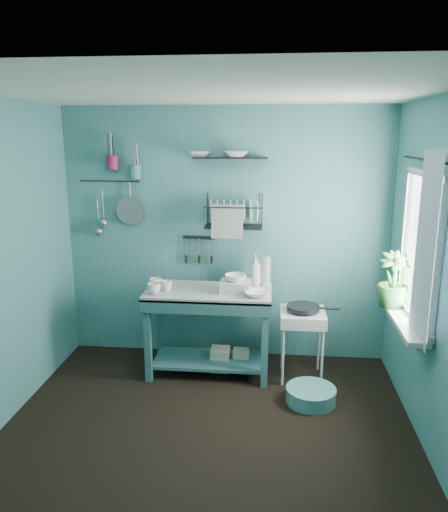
# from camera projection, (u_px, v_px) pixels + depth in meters

# --- Properties ---
(floor) EXTENTS (3.20, 3.20, 0.00)m
(floor) POSITION_uv_depth(u_px,v_px,m) (206.00, 435.00, 3.80)
(floor) COLOR black
(floor) RESTS_ON ground
(ceiling) EXTENTS (3.20, 3.20, 0.00)m
(ceiling) POSITION_uv_depth(u_px,v_px,m) (203.00, 91.00, 3.20)
(ceiling) COLOR silver
(ceiling) RESTS_ON ground
(wall_back) EXTENTS (3.20, 0.00, 3.20)m
(wall_back) POSITION_uv_depth(u_px,v_px,m) (226.00, 236.00, 4.95)
(wall_back) COLOR teal
(wall_back) RESTS_ON ground
(wall_front) EXTENTS (3.20, 0.00, 3.20)m
(wall_front) POSITION_uv_depth(u_px,v_px,m) (155.00, 379.00, 2.05)
(wall_front) COLOR teal
(wall_front) RESTS_ON ground
(wall_right) EXTENTS (0.00, 3.00, 3.00)m
(wall_right) POSITION_uv_depth(u_px,v_px,m) (441.00, 284.00, 3.35)
(wall_right) COLOR teal
(wall_right) RESTS_ON ground
(work_counter) EXTENTS (1.25, 0.78, 0.82)m
(work_counter) POSITION_uv_depth(u_px,v_px,m) (209.00, 331.00, 4.72)
(work_counter) COLOR #306065
(work_counter) RESTS_ON floor
(mug_left) EXTENTS (0.12, 0.12, 0.10)m
(mug_left) POSITION_uv_depth(u_px,v_px,m) (154.00, 289.00, 4.50)
(mug_left) COLOR white
(mug_left) RESTS_ON work_counter
(mug_mid) EXTENTS (0.14, 0.14, 0.09)m
(mug_mid) POSITION_uv_depth(u_px,v_px,m) (167.00, 286.00, 4.59)
(mug_mid) COLOR white
(mug_mid) RESTS_ON work_counter
(mug_right) EXTENTS (0.17, 0.17, 0.10)m
(mug_right) POSITION_uv_depth(u_px,v_px,m) (156.00, 283.00, 4.66)
(mug_right) COLOR white
(mug_right) RESTS_ON work_counter
(wash_tub) EXTENTS (0.28, 0.22, 0.10)m
(wash_tub) POSITION_uv_depth(u_px,v_px,m) (235.00, 286.00, 4.57)
(wash_tub) COLOR beige
(wash_tub) RESTS_ON work_counter
(tub_bowl) EXTENTS (0.20, 0.19, 0.06)m
(tub_bowl) POSITION_uv_depth(u_px,v_px,m) (236.00, 278.00, 4.55)
(tub_bowl) COLOR white
(tub_bowl) RESTS_ON wash_tub
(soap_bottle) EXTENTS (0.11, 0.12, 0.30)m
(soap_bottle) POSITION_uv_depth(u_px,v_px,m) (255.00, 270.00, 4.74)
(soap_bottle) COLOR beige
(soap_bottle) RESTS_ON work_counter
(water_bottle) EXTENTS (0.09, 0.09, 0.28)m
(water_bottle) POSITION_uv_depth(u_px,v_px,m) (266.00, 271.00, 4.75)
(water_bottle) COLOR #A8B8BC
(water_bottle) RESTS_ON work_counter
(counter_bowl) EXTENTS (0.22, 0.22, 0.05)m
(counter_bowl) POSITION_uv_depth(u_px,v_px,m) (257.00, 294.00, 4.43)
(counter_bowl) COLOR white
(counter_bowl) RESTS_ON work_counter
(hotplate_stand) EXTENTS (0.43, 0.43, 0.65)m
(hotplate_stand) POSITION_uv_depth(u_px,v_px,m) (302.00, 345.00, 4.63)
(hotplate_stand) COLOR beige
(hotplate_stand) RESTS_ON floor
(frying_pan) EXTENTS (0.30, 0.30, 0.03)m
(frying_pan) POSITION_uv_depth(u_px,v_px,m) (303.00, 307.00, 4.55)
(frying_pan) COLOR black
(frying_pan) RESTS_ON hotplate_stand
(knife_strip) EXTENTS (0.32, 0.04, 0.03)m
(knife_strip) POSITION_uv_depth(u_px,v_px,m) (199.00, 238.00, 4.95)
(knife_strip) COLOR black
(knife_strip) RESTS_ON wall_back
(dish_rack) EXTENTS (0.58, 0.33, 0.32)m
(dish_rack) POSITION_uv_depth(u_px,v_px,m) (234.00, 211.00, 4.75)
(dish_rack) COLOR black
(dish_rack) RESTS_ON wall_back
(upper_shelf) EXTENTS (0.71, 0.24, 0.01)m
(upper_shelf) POSITION_uv_depth(u_px,v_px,m) (230.00, 158.00, 4.67)
(upper_shelf) COLOR black
(upper_shelf) RESTS_ON wall_back
(shelf_bowl_left) EXTENTS (0.23, 0.23, 0.05)m
(shelf_bowl_left) POSITION_uv_depth(u_px,v_px,m) (199.00, 150.00, 4.68)
(shelf_bowl_left) COLOR white
(shelf_bowl_left) RESTS_ON upper_shelf
(shelf_bowl_right) EXTENTS (0.23, 0.23, 0.06)m
(shelf_bowl_right) POSITION_uv_depth(u_px,v_px,m) (236.00, 157.00, 4.66)
(shelf_bowl_right) COLOR white
(shelf_bowl_right) RESTS_ON upper_shelf
(utensil_cup_magenta) EXTENTS (0.11, 0.11, 0.13)m
(utensil_cup_magenta) POSITION_uv_depth(u_px,v_px,m) (112.00, 162.00, 4.81)
(utensil_cup_magenta) COLOR #9B1C52
(utensil_cup_magenta) RESTS_ON wall_back
(utensil_cup_teal) EXTENTS (0.11, 0.11, 0.13)m
(utensil_cup_teal) POSITION_uv_depth(u_px,v_px,m) (135.00, 172.00, 4.81)
(utensil_cup_teal) COLOR teal
(utensil_cup_teal) RESTS_ON wall_back
(colander) EXTENTS (0.28, 0.03, 0.28)m
(colander) POSITION_uv_depth(u_px,v_px,m) (130.00, 210.00, 4.94)
(colander) COLOR gray
(colander) RESTS_ON wall_back
(ladle_outer) EXTENTS (0.01, 0.01, 0.30)m
(ladle_outer) POSITION_uv_depth(u_px,v_px,m) (103.00, 205.00, 4.96)
(ladle_outer) COLOR gray
(ladle_outer) RESTS_ON wall_back
(ladle_inner) EXTENTS (0.01, 0.01, 0.30)m
(ladle_inner) POSITION_uv_depth(u_px,v_px,m) (98.00, 214.00, 4.99)
(ladle_inner) COLOR gray
(ladle_inner) RESTS_ON wall_back
(hook_rail) EXTENTS (0.60, 0.01, 0.01)m
(hook_rail) POSITION_uv_depth(u_px,v_px,m) (110.00, 181.00, 4.91)
(hook_rail) COLOR black
(hook_rail) RESTS_ON wall_back
(window_glass) EXTENTS (0.00, 1.10, 1.10)m
(window_glass) POSITION_uv_depth(u_px,v_px,m) (422.00, 248.00, 3.75)
(window_glass) COLOR white
(window_glass) RESTS_ON wall_right
(windowsill) EXTENTS (0.16, 0.95, 0.04)m
(windowsill) POSITION_uv_depth(u_px,v_px,m) (403.00, 321.00, 3.89)
(windowsill) COLOR beige
(windowsill) RESTS_ON wall_right
(curtain) EXTENTS (0.00, 1.35, 1.35)m
(curtain) POSITION_uv_depth(u_px,v_px,m) (425.00, 250.00, 3.45)
(curtain) COLOR silver
(curtain) RESTS_ON wall_right
(curtain_rod) EXTENTS (0.02, 1.05, 0.02)m
(curtain_rod) POSITION_uv_depth(u_px,v_px,m) (424.00, 160.00, 3.60)
(curtain_rod) COLOR black
(curtain_rod) RESTS_ON wall_right
(potted_plant) EXTENTS (0.30, 0.30, 0.47)m
(potted_plant) POSITION_uv_depth(u_px,v_px,m) (393.00, 280.00, 4.10)
(potted_plant) COLOR #2B6B2A
(potted_plant) RESTS_ON windowsill
(storage_tin_large) EXTENTS (0.18, 0.18, 0.22)m
(storage_tin_large) POSITION_uv_depth(u_px,v_px,m) (220.00, 359.00, 4.83)
(storage_tin_large) COLOR tan
(storage_tin_large) RESTS_ON floor
(storage_tin_small) EXTENTS (0.15, 0.15, 0.20)m
(storage_tin_small) POSITION_uv_depth(u_px,v_px,m) (241.00, 359.00, 4.84)
(storage_tin_small) COLOR tan
(storage_tin_small) RESTS_ON floor
(floor_basin) EXTENTS (0.43, 0.43, 0.13)m
(floor_basin) POSITION_uv_depth(u_px,v_px,m) (311.00, 395.00, 4.25)
(floor_basin) COLOR teal
(floor_basin) RESTS_ON floor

